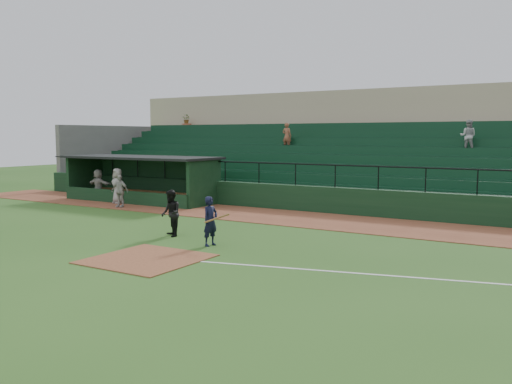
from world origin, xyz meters
The scene contains 11 objects.
ground centered at (0.00, 0.00, 0.00)m, with size 90.00×90.00×0.00m, color #2B551B.
warning_track centered at (0.00, 8.00, 0.01)m, with size 40.00×4.00×0.03m, color brown.
home_plate_dirt centered at (0.00, -1.00, 0.01)m, with size 3.00×3.00×0.03m, color brown.
foul_line centered at (8.00, 1.20, 0.01)m, with size 18.00×0.09×0.01m, color white.
stadium_structure centered at (0.00, 16.46, 2.30)m, with size 38.00×13.08×6.40m.
dugout centered at (-9.75, 9.56, 1.33)m, with size 8.90×3.20×2.42m.
batter_at_plate centered at (0.42, 1.51, 0.80)m, with size 1.03×0.68×1.59m.
umpire centered at (-1.72, 2.09, 0.82)m, with size 0.80×0.62×1.64m, color black.
dugout_player_a centered at (-8.79, 6.62, 0.83)m, with size 0.93×0.39×1.59m, color #ACA7A0.
dugout_player_b centered at (-9.98, 7.65, 0.94)m, with size 0.89×0.58×1.81m, color #A09B96.
dugout_player_c centered at (-11.80, 8.02, 0.87)m, with size 1.56×0.50×1.68m, color #9F9A95.
Camera 1 is at (10.54, -12.30, 3.53)m, focal length 37.89 mm.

